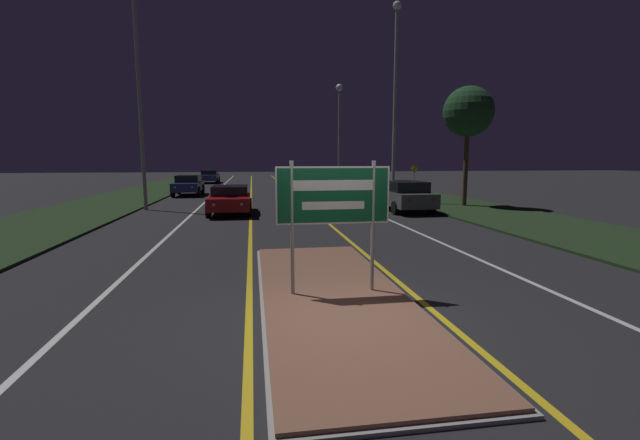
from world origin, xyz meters
name	(u,v)px	position (x,y,z in m)	size (l,w,h in m)	color
ground_plane	(348,322)	(0.00, 0.00, 0.00)	(160.00, 160.00, 0.00)	#232326
median_island	(333,295)	(0.00, 1.24, 0.04)	(2.66, 8.04, 0.10)	#999993
verge_left	(112,202)	(-9.50, 20.00, 0.04)	(5.00, 100.00, 0.08)	#1E3319
verge_right	(423,198)	(9.50, 20.00, 0.04)	(5.00, 100.00, 0.08)	#1E3319
centre_line_yellow_left	(251,194)	(-1.52, 25.00, 0.00)	(0.12, 70.00, 0.01)	gold
centre_line_yellow_right	(293,194)	(1.52, 25.00, 0.00)	(0.12, 70.00, 0.01)	gold
lane_line_white_left	(213,195)	(-4.20, 25.00, 0.00)	(0.12, 70.00, 0.01)	silver
lane_line_white_right	(329,193)	(4.20, 25.00, 0.00)	(0.12, 70.00, 0.01)	silver
edge_line_white_left	(169,195)	(-7.20, 25.00, 0.00)	(0.10, 70.00, 0.01)	silver
edge_line_white_right	(368,193)	(7.20, 25.00, 0.00)	(0.10, 70.00, 0.01)	silver
highway_sign	(333,201)	(0.00, 1.24, 1.78)	(2.05, 0.07, 2.39)	#9E9E99
streetlight_left_near	(137,62)	(-6.69, 16.08, 7.11)	(0.57, 0.57, 10.90)	#9E9E99
streetlight_right_near	(395,84)	(6.60, 17.50, 6.65)	(0.48, 0.48, 11.04)	#9E9E99
streetlight_right_far	(339,115)	(6.47, 32.50, 6.49)	(0.64, 0.64, 9.16)	#9E9E99
car_receding_0	(403,195)	(5.87, 13.71, 0.77)	(1.95, 4.69, 1.46)	#4C514C
car_receding_1	(316,185)	(2.85, 22.58, 0.79)	(1.87, 4.10, 1.47)	black
car_receding_2	(299,180)	(2.49, 29.85, 0.78)	(1.87, 4.58, 1.43)	#4C514C
car_receding_3	(286,175)	(2.39, 42.19, 0.71)	(1.99, 4.09, 1.31)	silver
car_approaching_0	(230,199)	(-2.45, 13.96, 0.69)	(1.96, 4.18, 1.28)	maroon
car_approaching_1	(188,185)	(-5.83, 24.69, 0.75)	(1.88, 4.14, 1.40)	navy
car_approaching_2	(210,176)	(-5.88, 40.56, 0.72)	(1.92, 4.63, 1.35)	navy
warning_sign	(414,176)	(9.98, 22.88, 1.32)	(0.60, 0.06, 2.04)	#9E9E99
roadside_palm_right	(468,112)	(9.66, 14.86, 4.91)	(2.57, 2.57, 6.15)	#4C3823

